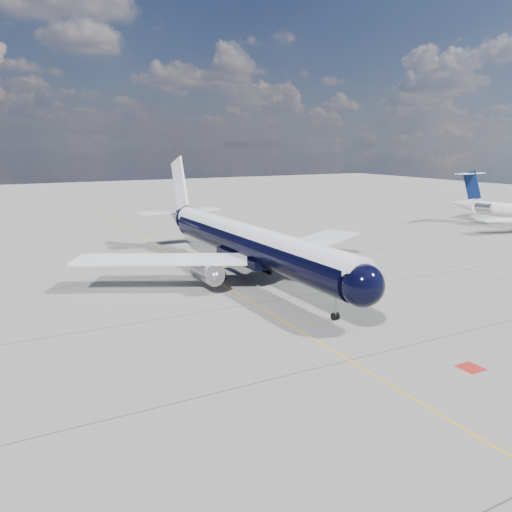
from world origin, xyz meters
name	(u,v)px	position (x,y,z in m)	size (l,w,h in m)	color
ground	(185,262)	(0.00, 30.00, 0.00)	(320.00, 320.00, 0.00)	gray
taxiway_centerline	(199,271)	(0.00, 25.00, 0.00)	(0.16, 160.00, 0.01)	#E7AF0C
red_marking	(471,368)	(6.80, -10.00, 0.00)	(1.60, 1.60, 0.01)	maroon
main_airliner	(245,241)	(3.86, 19.81, 4.26)	(39.09, 47.52, 13.74)	black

